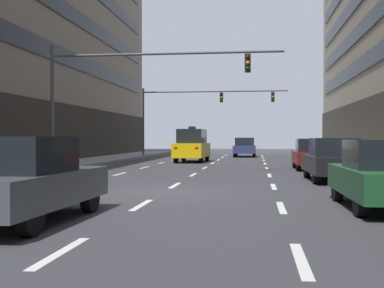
{
  "coord_description": "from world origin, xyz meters",
  "views": [
    {
      "loc": [
        2.73,
        -14.69,
        1.62
      ],
      "look_at": [
        -0.72,
        12.25,
        1.29
      ],
      "focal_mm": 46.44,
      "sensor_mm": 36.0,
      "label": 1
    }
  ],
  "objects_px": {
    "car_parked_2": "(333,160)",
    "car_driving_2": "(245,147)",
    "taxi_driving_0": "(192,146)",
    "car_driving_1": "(24,180)",
    "traffic_signal_1": "(197,104)",
    "car_parked_3": "(312,154)",
    "traffic_signal_0": "(126,80)",
    "car_parked_1": "(383,175)"
  },
  "relations": [
    {
      "from": "car_driving_2",
      "to": "traffic_signal_0",
      "type": "distance_m",
      "value": 21.17
    },
    {
      "from": "car_parked_1",
      "to": "car_parked_3",
      "type": "xyz_separation_m",
      "value": [
        -0.0,
        14.32,
        0.0
      ]
    },
    {
      "from": "car_driving_2",
      "to": "car_parked_1",
      "type": "xyz_separation_m",
      "value": [
        3.8,
        -31.5,
        -0.04
      ]
    },
    {
      "from": "car_driving_2",
      "to": "traffic_signal_1",
      "type": "bearing_deg",
      "value": -172.22
    },
    {
      "from": "taxi_driving_0",
      "to": "car_parked_1",
      "type": "bearing_deg",
      "value": -71.66
    },
    {
      "from": "car_driving_1",
      "to": "traffic_signal_1",
      "type": "relative_size",
      "value": 0.35
    },
    {
      "from": "car_driving_2",
      "to": "traffic_signal_1",
      "type": "height_order",
      "value": "traffic_signal_1"
    },
    {
      "from": "car_driving_1",
      "to": "car_parked_3",
      "type": "height_order",
      "value": "car_driving_1"
    },
    {
      "from": "car_driving_1",
      "to": "car_driving_2",
      "type": "xyz_separation_m",
      "value": [
        3.49,
        34.21,
        0.01
      ]
    },
    {
      "from": "car_driving_1",
      "to": "car_parked_3",
      "type": "bearing_deg",
      "value": 66.84
    },
    {
      "from": "car_driving_1",
      "to": "car_parked_1",
      "type": "distance_m",
      "value": 7.78
    },
    {
      "from": "car_parked_2",
      "to": "traffic_signal_0",
      "type": "relative_size",
      "value": 0.39
    },
    {
      "from": "car_parked_1",
      "to": "car_parked_2",
      "type": "relative_size",
      "value": 0.98
    },
    {
      "from": "taxi_driving_0",
      "to": "car_parked_2",
      "type": "xyz_separation_m",
      "value": [
        7.14,
        -14.15,
        -0.31
      ]
    },
    {
      "from": "car_driving_1",
      "to": "car_parked_3",
      "type": "distance_m",
      "value": 18.53
    },
    {
      "from": "taxi_driving_0",
      "to": "traffic_signal_1",
      "type": "bearing_deg",
      "value": 94.93
    },
    {
      "from": "car_parked_3",
      "to": "traffic_signal_1",
      "type": "distance_m",
      "value": 18.79
    },
    {
      "from": "car_parked_1",
      "to": "traffic_signal_0",
      "type": "distance_m",
      "value": 14.88
    },
    {
      "from": "car_parked_1",
      "to": "taxi_driving_0",
      "type": "bearing_deg",
      "value": 108.34
    },
    {
      "from": "taxi_driving_0",
      "to": "traffic_signal_1",
      "type": "height_order",
      "value": "traffic_signal_1"
    },
    {
      "from": "car_parked_2",
      "to": "traffic_signal_0",
      "type": "bearing_deg",
      "value": 156.49
    },
    {
      "from": "taxi_driving_0",
      "to": "car_parked_1",
      "type": "height_order",
      "value": "taxi_driving_0"
    },
    {
      "from": "traffic_signal_0",
      "to": "car_parked_1",
      "type": "bearing_deg",
      "value": -51.44
    },
    {
      "from": "car_parked_1",
      "to": "traffic_signal_0",
      "type": "relative_size",
      "value": 0.38
    },
    {
      "from": "car_parked_2",
      "to": "car_parked_3",
      "type": "distance_m",
      "value": 6.95
    },
    {
      "from": "car_driving_1",
      "to": "car_parked_1",
      "type": "xyz_separation_m",
      "value": [
        7.29,
        2.72,
        -0.03
      ]
    },
    {
      "from": "traffic_signal_0",
      "to": "traffic_signal_1",
      "type": "xyz_separation_m",
      "value": [
        1.05,
        19.64,
        0.16
      ]
    },
    {
      "from": "car_parked_2",
      "to": "traffic_signal_1",
      "type": "bearing_deg",
      "value": 108.65
    },
    {
      "from": "traffic_signal_1",
      "to": "taxi_driving_0",
      "type": "bearing_deg",
      "value": -85.07
    },
    {
      "from": "car_driving_1",
      "to": "car_parked_2",
      "type": "distance_m",
      "value": 12.45
    },
    {
      "from": "car_driving_1",
      "to": "traffic_signal_0",
      "type": "bearing_deg",
      "value": 96.95
    },
    {
      "from": "car_driving_1",
      "to": "traffic_signal_1",
      "type": "height_order",
      "value": "traffic_signal_1"
    },
    {
      "from": "taxi_driving_0",
      "to": "car_driving_2",
      "type": "relative_size",
      "value": 1.05
    },
    {
      "from": "car_parked_3",
      "to": "traffic_signal_0",
      "type": "relative_size",
      "value": 0.38
    },
    {
      "from": "taxi_driving_0",
      "to": "car_parked_2",
      "type": "height_order",
      "value": "taxi_driving_0"
    },
    {
      "from": "car_parked_1",
      "to": "traffic_signal_0",
      "type": "bearing_deg",
      "value": 128.56
    },
    {
      "from": "car_driving_1",
      "to": "car_driving_2",
      "type": "bearing_deg",
      "value": 84.17
    },
    {
      "from": "car_parked_2",
      "to": "car_driving_2",
      "type": "bearing_deg",
      "value": 98.94
    },
    {
      "from": "car_parked_3",
      "to": "traffic_signal_0",
      "type": "xyz_separation_m",
      "value": [
        -9.0,
        -3.03,
        3.6
      ]
    },
    {
      "from": "traffic_signal_0",
      "to": "car_driving_2",
      "type": "bearing_deg",
      "value": 75.57
    },
    {
      "from": "car_driving_2",
      "to": "car_parked_1",
      "type": "height_order",
      "value": "car_driving_2"
    },
    {
      "from": "car_driving_1",
      "to": "traffic_signal_0",
      "type": "distance_m",
      "value": 14.55
    }
  ]
}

